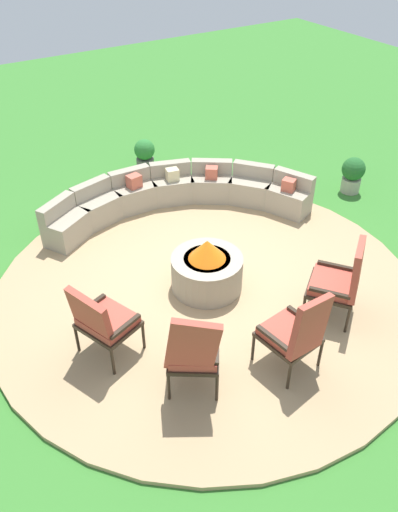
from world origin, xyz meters
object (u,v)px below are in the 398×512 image
Objects in this scene: lounge_chair_back_left at (296,332)px; potted_plant_3 at (353,174)px; fire_pit at (207,269)px; lounge_chair_front_right at (193,350)px; lounge_chair_back_right at (341,279)px; potted_plant_1 at (145,154)px; lounge_chair_front_left at (102,320)px; curved_stone_bench at (177,196)px.

lounge_chair_back_left reaches higher than potted_plant_3.
fire_pit reaches higher than potted_plant_3.
lounge_chair_front_right is 1.82× the size of potted_plant_3.
fire_pit is 1.75m from lounge_chair_back_left.
lounge_chair_back_right reaches higher than potted_plant_1.
lounge_chair_front_left is 0.91× the size of lounge_chair_back_left.
lounge_chair_back_left is at bearing 163.51° from lounge_chair_back_right.
lounge_chair_front_left is at bearing -122.84° from potted_plant_1.
lounge_chair_front_left is 2.16m from lounge_chair_back_left.
lounge_chair_front_right is 1.07× the size of lounge_chair_back_right.
lounge_chair_back_right is (0.45, -3.26, 0.29)m from curved_stone_bench.
curved_stone_bench is 3.69× the size of lounge_chair_back_left.
lounge_chair_back_right is (1.06, 0.40, 0.00)m from lounge_chair_back_left.
lounge_chair_back_right is 1.79× the size of potted_plant_1.
potted_plant_1 is 3.84m from potted_plant_3.
fire_pit is at bearing -165.80° from potted_plant_3.
lounge_chair_front_right is at bearing -154.06° from potted_plant_3.
curved_stone_bench is 1.73m from potted_plant_1.
fire_pit is at bearing 83.02° from lounge_chair_front_left.
curved_stone_bench reaches higher than potted_plant_3.
potted_plant_1 is at bearing 126.54° from lounge_chair_front_left.
potted_plant_1 is at bearing 73.08° from lounge_chair_back_left.
lounge_chair_back_left is (0.04, -1.73, 0.26)m from fire_pit.
lounge_chair_front_right is at bearing -117.40° from curved_stone_bench.
lounge_chair_back_right is 1.70× the size of potted_plant_3.
lounge_chair_back_right is at bearing -138.66° from potted_plant_3.
potted_plant_1 is (2.61, 4.04, -0.27)m from lounge_chair_front_left.
potted_plant_1 is at bearing 135.30° from potted_plant_3.
lounge_chair_back_right is at bearing 13.11° from lounge_chair_back_left.
potted_plant_1 is at bearing 75.53° from fire_pit.
lounge_chair_front_left is at bearing 134.83° from lounge_chair_back_left.
fire_pit is 0.23× the size of curved_stone_bench.
potted_plant_3 is at bearing 4.33° from lounge_chair_back_right.
lounge_chair_front_right is 2.16m from lounge_chair_back_right.
curved_stone_bench is at bearing 114.54° from lounge_chair_front_left.
potted_plant_3 reaches higher than potted_plant_1.
lounge_chair_back_left reaches higher than lounge_chair_front_left.
lounge_chair_front_left is at bearing 156.36° from lounge_chair_front_right.
lounge_chair_front_left is at bearing -134.84° from curved_stone_bench.
potted_plant_1 is at bearing 102.34° from lounge_chair_front_right.
lounge_chair_back_left reaches higher than lounge_chair_back_right.
potted_plant_1 is (-0.17, 4.96, -0.29)m from lounge_chair_back_right.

